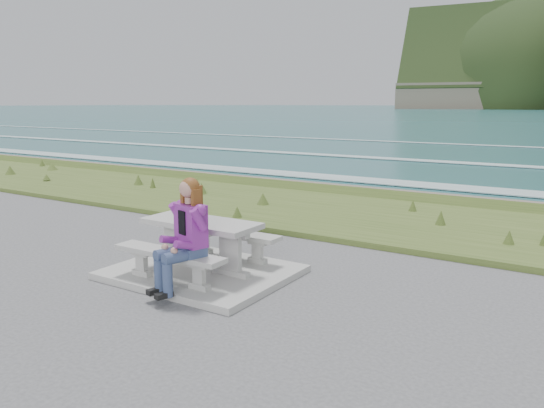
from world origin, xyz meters
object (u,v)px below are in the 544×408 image
bench_landward (169,258)px  picnic_table (201,231)px  bench_seaward (230,237)px  seated_woman (181,250)px

bench_landward → picnic_table: bearing=90.0°
bench_seaward → seated_woman: (0.36, -1.54, 0.20)m
bench_seaward → picnic_table: bearing=-90.0°
picnic_table → seated_woman: bearing=-66.9°
bench_seaward → seated_woman: bearing=-76.9°
bench_landward → bench_seaward: size_ratio=1.00×
seated_woman → bench_landward: bearing=174.6°
bench_landward → bench_seaward: bearing=90.0°
picnic_table → bench_landward: 0.74m
picnic_table → bench_landward: picnic_table is taller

